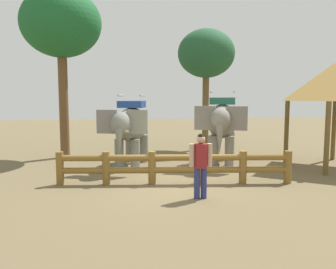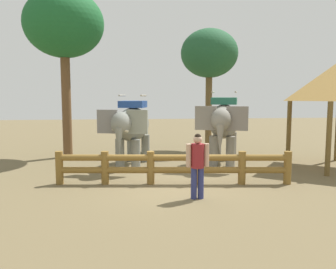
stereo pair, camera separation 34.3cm
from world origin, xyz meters
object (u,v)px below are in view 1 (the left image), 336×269
elephant_center (222,123)px  tourist_woman_in_black (201,161)px  log_fence (175,165)px  elephant_near_left (131,126)px  thatched_shelter (333,83)px  tree_far_left (206,55)px  tree_back_center (61,25)px

elephant_center → tourist_woman_in_black: elephant_center is taller
log_fence → tourist_woman_in_black: size_ratio=4.15×
elephant_near_left → thatched_shelter: (7.77, -1.10, 1.68)m
elephant_near_left → thatched_shelter: size_ratio=0.84×
tourist_woman_in_black → thatched_shelter: 7.34m
log_fence → elephant_center: bearing=52.1°
tourist_woman_in_black → thatched_shelter: thatched_shelter is taller
tree_far_left → tree_back_center: bearing=-167.0°
thatched_shelter → tree_back_center: tree_back_center is taller
tree_far_left → tree_back_center: 7.10m
elephant_near_left → tree_back_center: bearing=140.5°
elephant_near_left → tree_far_left: bearing=45.0°
tourist_woman_in_black → tree_far_left: size_ratio=0.29×
tourist_woman_in_black → tree_far_left: tree_far_left is taller
elephant_center → tree_back_center: bearing=161.2°
elephant_near_left → tree_back_center: (-2.88, 2.38, 4.25)m
tree_back_center → log_fence: bearing=-52.2°
tree_back_center → elephant_near_left: bearing=-39.5°
elephant_near_left → elephant_center: (3.73, 0.13, 0.08)m
elephant_near_left → tourist_woman_in_black: bearing=-69.4°
tourist_woman_in_black → tree_back_center: bearing=123.4°
elephant_near_left → elephant_center: 3.73m
tree_far_left → tree_back_center: size_ratio=0.83×
log_fence → thatched_shelter: 7.25m
thatched_shelter → tourist_woman_in_black: bearing=-149.4°
elephant_near_left → tree_back_center: tree_back_center is taller
tree_back_center → elephant_center: bearing=-18.8°
log_fence → tree_back_center: 8.59m
log_fence → elephant_near_left: size_ratio=2.21×
log_fence → thatched_shelter: bearing=16.4°
log_fence → tourist_woman_in_black: bearing=-74.7°
elephant_center → tree_far_left: (0.23, 3.83, 3.17)m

